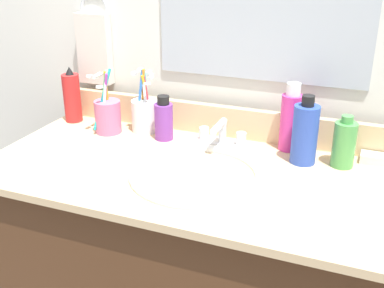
{
  "coord_description": "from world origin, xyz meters",
  "views": [
    {
      "loc": [
        0.41,
        -1.02,
        1.28
      ],
      "look_at": [
        0.01,
        0.0,
        0.81
      ],
      "focal_mm": 44.78,
      "sensor_mm": 36.0,
      "label": 1
    }
  ],
  "objects_px": {
    "bottle_spray_red": "(72,97)",
    "cup_white_ceramic": "(145,114)",
    "bottle_cream_purple": "(164,120)",
    "bottle_shampoo_blue": "(305,133)",
    "bottle_soap_pink": "(291,120)",
    "hand_towel": "(94,49)",
    "faucet": "(222,137)",
    "soap_bar": "(373,158)",
    "cup_pink": "(107,115)",
    "bottle_toner_green": "(344,144)"
  },
  "relations": [
    {
      "from": "bottle_spray_red",
      "to": "cup_white_ceramic",
      "type": "xyz_separation_m",
      "value": [
        0.25,
        0.01,
        -0.02
      ]
    },
    {
      "from": "bottle_cream_purple",
      "to": "bottle_spray_red",
      "type": "bearing_deg",
      "value": 174.49
    },
    {
      "from": "bottle_spray_red",
      "to": "bottle_shampoo_blue",
      "type": "relative_size",
      "value": 0.97
    },
    {
      "from": "bottle_soap_pink",
      "to": "bottle_spray_red",
      "type": "bearing_deg",
      "value": -177.69
    },
    {
      "from": "bottle_shampoo_blue",
      "to": "bottle_soap_pink",
      "type": "xyz_separation_m",
      "value": [
        -0.05,
        0.07,
        0.0
      ]
    },
    {
      "from": "bottle_cream_purple",
      "to": "cup_white_ceramic",
      "type": "bearing_deg",
      "value": 154.69
    },
    {
      "from": "hand_towel",
      "to": "bottle_shampoo_blue",
      "type": "distance_m",
      "value": 0.72
    },
    {
      "from": "faucet",
      "to": "soap_bar",
      "type": "bearing_deg",
      "value": 6.47
    },
    {
      "from": "bottle_spray_red",
      "to": "cup_white_ceramic",
      "type": "relative_size",
      "value": 0.91
    },
    {
      "from": "bottle_spray_red",
      "to": "cup_pink",
      "type": "xyz_separation_m",
      "value": [
        0.15,
        -0.05,
        -0.02
      ]
    },
    {
      "from": "bottle_cream_purple",
      "to": "cup_pink",
      "type": "bearing_deg",
      "value": -175.8
    },
    {
      "from": "bottle_spray_red",
      "to": "cup_pink",
      "type": "bearing_deg",
      "value": -16.39
    },
    {
      "from": "bottle_shampoo_blue",
      "to": "soap_bar",
      "type": "distance_m",
      "value": 0.2
    },
    {
      "from": "bottle_soap_pink",
      "to": "cup_pink",
      "type": "distance_m",
      "value": 0.54
    },
    {
      "from": "cup_white_ceramic",
      "to": "cup_pink",
      "type": "xyz_separation_m",
      "value": [
        -0.1,
        -0.05,
        -0.0
      ]
    },
    {
      "from": "bottle_shampoo_blue",
      "to": "cup_pink",
      "type": "xyz_separation_m",
      "value": [
        -0.58,
        -0.0,
        -0.03
      ]
    },
    {
      "from": "cup_pink",
      "to": "faucet",
      "type": "bearing_deg",
      "value": 3.27
    },
    {
      "from": "bottle_soap_pink",
      "to": "cup_white_ceramic",
      "type": "xyz_separation_m",
      "value": [
        -0.43,
        -0.02,
        -0.03
      ]
    },
    {
      "from": "soap_bar",
      "to": "bottle_toner_green",
      "type": "bearing_deg",
      "value": -146.27
    },
    {
      "from": "faucet",
      "to": "bottle_shampoo_blue",
      "type": "distance_m",
      "value": 0.24
    },
    {
      "from": "hand_towel",
      "to": "faucet",
      "type": "relative_size",
      "value": 1.38
    },
    {
      "from": "bottle_cream_purple",
      "to": "cup_white_ceramic",
      "type": "relative_size",
      "value": 0.67
    },
    {
      "from": "faucet",
      "to": "bottle_spray_red",
      "type": "height_order",
      "value": "bottle_spray_red"
    },
    {
      "from": "faucet",
      "to": "soap_bar",
      "type": "xyz_separation_m",
      "value": [
        0.4,
        0.05,
        -0.02
      ]
    },
    {
      "from": "bottle_shampoo_blue",
      "to": "bottle_soap_pink",
      "type": "bearing_deg",
      "value": 124.79
    },
    {
      "from": "hand_towel",
      "to": "bottle_toner_green",
      "type": "distance_m",
      "value": 0.81
    },
    {
      "from": "hand_towel",
      "to": "bottle_toner_green",
      "type": "bearing_deg",
      "value": -8.01
    },
    {
      "from": "faucet",
      "to": "bottle_soap_pink",
      "type": "bearing_deg",
      "value": 16.39
    },
    {
      "from": "cup_white_ceramic",
      "to": "soap_bar",
      "type": "relative_size",
      "value": 3.04
    },
    {
      "from": "bottle_toner_green",
      "to": "soap_bar",
      "type": "relative_size",
      "value": 2.14
    },
    {
      "from": "bottle_shampoo_blue",
      "to": "cup_white_ceramic",
      "type": "distance_m",
      "value": 0.49
    },
    {
      "from": "hand_towel",
      "to": "bottle_spray_red",
      "type": "distance_m",
      "value": 0.17
    },
    {
      "from": "hand_towel",
      "to": "cup_pink",
      "type": "xyz_separation_m",
      "value": [
        0.11,
        -0.13,
        -0.16
      ]
    },
    {
      "from": "bottle_soap_pink",
      "to": "soap_bar",
      "type": "height_order",
      "value": "bottle_soap_pink"
    },
    {
      "from": "bottle_toner_green",
      "to": "cup_white_ceramic",
      "type": "xyz_separation_m",
      "value": [
        -0.58,
        0.03,
        -0.01
      ]
    },
    {
      "from": "bottle_spray_red",
      "to": "faucet",
      "type": "bearing_deg",
      "value": -2.83
    },
    {
      "from": "cup_white_ceramic",
      "to": "soap_bar",
      "type": "bearing_deg",
      "value": 1.31
    },
    {
      "from": "faucet",
      "to": "bottle_cream_purple",
      "type": "bearing_deg",
      "value": -177.68
    },
    {
      "from": "faucet",
      "to": "bottle_toner_green",
      "type": "bearing_deg",
      "value": -0.73
    },
    {
      "from": "faucet",
      "to": "bottle_shampoo_blue",
      "type": "xyz_separation_m",
      "value": [
        0.23,
        -0.02,
        0.05
      ]
    },
    {
      "from": "faucet",
      "to": "bottle_cream_purple",
      "type": "relative_size",
      "value": 1.22
    },
    {
      "from": "bottle_soap_pink",
      "to": "cup_white_ceramic",
      "type": "bearing_deg",
      "value": -177.06
    },
    {
      "from": "hand_towel",
      "to": "soap_bar",
      "type": "xyz_separation_m",
      "value": [
        0.87,
        -0.06,
        -0.21
      ]
    },
    {
      "from": "bottle_cream_purple",
      "to": "bottle_soap_pink",
      "type": "bearing_deg",
      "value": 9.6
    },
    {
      "from": "hand_towel",
      "to": "bottle_cream_purple",
      "type": "relative_size",
      "value": 1.68
    },
    {
      "from": "hand_towel",
      "to": "bottle_cream_purple",
      "type": "distance_m",
      "value": 0.35
    },
    {
      "from": "soap_bar",
      "to": "hand_towel",
      "type": "bearing_deg",
      "value": 175.93
    },
    {
      "from": "cup_white_ceramic",
      "to": "faucet",
      "type": "bearing_deg",
      "value": -6.86
    },
    {
      "from": "bottle_soap_pink",
      "to": "bottle_cream_purple",
      "type": "bearing_deg",
      "value": -170.4
    },
    {
      "from": "cup_white_ceramic",
      "to": "bottle_soap_pink",
      "type": "bearing_deg",
      "value": 2.94
    }
  ]
}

